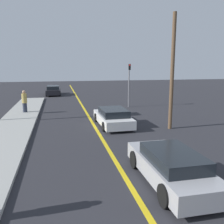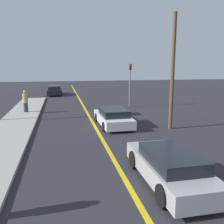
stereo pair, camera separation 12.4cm
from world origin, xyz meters
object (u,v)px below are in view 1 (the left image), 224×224
at_px(car_near_right_lane, 170,166).
at_px(utility_pole, 172,73).
at_px(car_ahead_center, 113,117).
at_px(pedestrian_far_standing, 24,101).
at_px(traffic_light, 129,81).
at_px(car_far_distant, 53,90).

distance_m(car_near_right_lane, utility_pole, 8.28).
bearing_deg(utility_pole, car_ahead_center, 155.30).
distance_m(car_ahead_center, pedestrian_far_standing, 8.41).
bearing_deg(traffic_light, car_near_right_lane, -100.69).
xyz_separation_m(car_near_right_lane, pedestrian_far_standing, (-6.52, 14.07, 0.45)).
height_order(car_ahead_center, car_far_distant, car_far_distant).
bearing_deg(car_near_right_lane, utility_pole, 64.50).
bearing_deg(car_far_distant, car_near_right_lane, -80.92).
relative_size(car_far_distant, utility_pole, 0.65).
height_order(car_ahead_center, traffic_light, traffic_light).
bearing_deg(car_far_distant, pedestrian_far_standing, -99.53).
xyz_separation_m(car_far_distant, pedestrian_far_standing, (-2.11, -12.88, 0.44)).
distance_m(pedestrian_far_standing, utility_pole, 12.34).
relative_size(pedestrian_far_standing, utility_pole, 0.25).
distance_m(traffic_light, utility_pole, 8.60).
xyz_separation_m(car_far_distant, traffic_light, (7.34, -11.43, 1.91)).
bearing_deg(car_far_distant, car_ahead_center, -77.23).
distance_m(car_near_right_lane, car_far_distant, 27.31).
relative_size(traffic_light, utility_pole, 0.57).
xyz_separation_m(car_ahead_center, utility_pole, (3.44, -1.58, 3.02)).
height_order(car_near_right_lane, car_ahead_center, car_near_right_lane).
bearing_deg(car_ahead_center, car_far_distant, 101.43).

